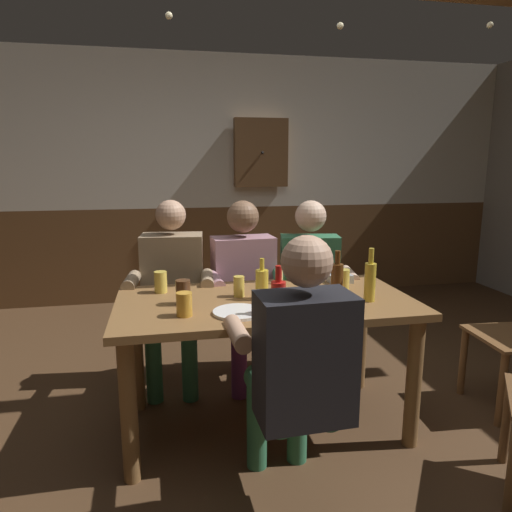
{
  "coord_description": "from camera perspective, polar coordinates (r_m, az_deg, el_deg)",
  "views": [
    {
      "loc": [
        -0.52,
        -2.24,
        1.48
      ],
      "look_at": [
        0.0,
        0.36,
        0.93
      ],
      "focal_mm": 32.5,
      "sensor_mm": 36.0,
      "label": 1
    }
  ],
  "objects": [
    {
      "name": "string_lights",
      "position": [
        2.72,
        0.21,
        28.37
      ],
      "size": [
        4.59,
        0.04,
        0.19
      ],
      "color": "#F9EAB2"
    },
    {
      "name": "bottle_1",
      "position": [
        2.49,
        9.92,
        -3.02
      ],
      "size": [
        0.06,
        0.06,
        0.27
      ],
      "color": "#593314",
      "rests_on": "dining_table"
    },
    {
      "name": "pint_glass_4",
      "position": [
        2.73,
        10.63,
        -2.82
      ],
      "size": [
        0.08,
        0.08,
        0.12
      ],
      "primitive_type": "cylinder",
      "color": "#E5C64C",
      "rests_on": "dining_table"
    },
    {
      "name": "condiment_caddy",
      "position": [
        2.88,
        10.3,
        -2.74
      ],
      "size": [
        0.14,
        0.1,
        0.05
      ],
      "primitive_type": "cube",
      "color": "#B2B7BC",
      "rests_on": "dining_table"
    },
    {
      "name": "person_3",
      "position": [
        1.96,
        5.18,
        -13.01
      ],
      "size": [
        0.52,
        0.55,
        1.21
      ],
      "rotation": [
        0.0,
        0.0,
        0.04
      ],
      "color": "black",
      "rests_on": "ground_plane"
    },
    {
      "name": "dining_table",
      "position": [
        2.54,
        1.17,
        -7.85
      ],
      "size": [
        1.59,
        0.82,
        0.75
      ],
      "color": "brown",
      "rests_on": "ground_plane"
    },
    {
      "name": "back_wall_wainscot",
      "position": [
        5.1,
        -5.26,
        0.48
      ],
      "size": [
        6.5,
        0.12,
        0.99
      ],
      "primitive_type": "cube",
      "color": "brown",
      "rests_on": "ground_plane"
    },
    {
      "name": "pint_glass_1",
      "position": [
        2.43,
        -8.95,
        -4.42
      ],
      "size": [
        0.08,
        0.08,
        0.13
      ],
      "primitive_type": "cylinder",
      "color": "#4C2D19",
      "rests_on": "dining_table"
    },
    {
      "name": "plate_0",
      "position": [
        2.28,
        -2.24,
        -6.92
      ],
      "size": [
        0.25,
        0.25,
        0.01
      ],
      "primitive_type": "cylinder",
      "color": "white",
      "rests_on": "dining_table"
    },
    {
      "name": "ground_plane",
      "position": [
        2.74,
        1.57,
        -21.06
      ],
      "size": [
        7.81,
        7.81,
        0.0
      ],
      "primitive_type": "plane",
      "color": "#4C331E"
    },
    {
      "name": "bottle_3",
      "position": [
        2.49,
        0.73,
        -3.42
      ],
      "size": [
        0.07,
        0.07,
        0.22
      ],
      "color": "gold",
      "rests_on": "dining_table"
    },
    {
      "name": "bottle_2",
      "position": [
        2.21,
        2.64,
        -5.07
      ],
      "size": [
        0.07,
        0.07,
        0.25
      ],
      "color": "red",
      "rests_on": "dining_table"
    },
    {
      "name": "person_2",
      "position": [
        3.24,
        6.74,
        -2.9
      ],
      "size": [
        0.58,
        0.56,
        1.21
      ],
      "rotation": [
        0.0,
        0.0,
        2.96
      ],
      "color": "#33724C",
      "rests_on": "ground_plane"
    },
    {
      "name": "table_candle",
      "position": [
        2.82,
        2.97,
        -2.59
      ],
      "size": [
        0.04,
        0.04,
        0.08
      ],
      "primitive_type": "cylinder",
      "color": "#F9E08C",
      "rests_on": "dining_table"
    },
    {
      "name": "pint_glass_3",
      "position": [
        2.67,
        -11.66,
        -3.15
      ],
      "size": [
        0.07,
        0.07,
        0.12
      ],
      "primitive_type": "cylinder",
      "color": "#E5C64C",
      "rests_on": "dining_table"
    },
    {
      "name": "wall_dart_cabinet",
      "position": [
        4.96,
        0.6,
        12.59
      ],
      "size": [
        0.56,
        0.15,
        0.7
      ],
      "color": "brown"
    },
    {
      "name": "back_wall_upper",
      "position": [
        5.02,
        -5.53,
        14.92
      ],
      "size": [
        6.5,
        0.12,
        1.56
      ],
      "primitive_type": "cube",
      "color": "silver"
    },
    {
      "name": "pint_glass_2",
      "position": [
        2.54,
        -2.11,
        -3.76
      ],
      "size": [
        0.06,
        0.06,
        0.11
      ],
      "primitive_type": "cylinder",
      "color": "#E5C64C",
      "rests_on": "dining_table"
    },
    {
      "name": "pint_glass_0",
      "position": [
        2.25,
        -8.82,
        -5.89
      ],
      "size": [
        0.08,
        0.08,
        0.12
      ],
      "primitive_type": "cylinder",
      "color": "gold",
      "rests_on": "dining_table"
    },
    {
      "name": "bottle_0",
      "position": [
        2.52,
        13.85,
        -2.93
      ],
      "size": [
        0.06,
        0.06,
        0.29
      ],
      "color": "gold",
      "rests_on": "dining_table"
    },
    {
      "name": "person_0",
      "position": [
        3.09,
        -10.24,
        -3.53
      ],
      "size": [
        0.56,
        0.56,
        1.23
      ],
      "rotation": [
        0.0,
        0.0,
        3.04
      ],
      "color": "#997F60",
      "rests_on": "ground_plane"
    },
    {
      "name": "person_1",
      "position": [
        3.13,
        -1.28,
        -3.23
      ],
      "size": [
        0.57,
        0.54,
        1.22
      ],
      "rotation": [
        0.0,
        0.0,
        3.21
      ],
      "color": "#B78493",
      "rests_on": "ground_plane"
    }
  ]
}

